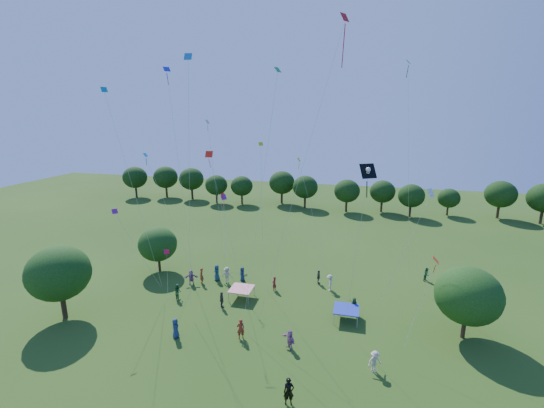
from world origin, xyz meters
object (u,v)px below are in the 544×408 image
Objects in this scene: tent_red_stripe at (241,289)px; man_in_black at (289,392)px; near_tree_east at (468,296)px; pirate_kite at (367,176)px; near_tree_north at (158,244)px; red_high_kite at (327,82)px; tent_blue at (346,309)px; near_tree_west at (59,273)px.

man_in_black is at bearing -59.12° from tent_red_stripe.
pirate_kite reaches higher than near_tree_east.
man_in_black is (-12.51, -10.45, -2.87)m from near_tree_east.
near_tree_north is 0.39× the size of pirate_kite.
red_high_kite is at bearing 130.50° from pirate_kite.
pirate_kite is at bearing 37.87° from man_in_black.
tent_blue is (-9.48, 0.35, -2.77)m from near_tree_east.
near_tree_west is at bearing -166.65° from tent_blue.
pirate_kite reaches higher than near_tree_north.
pirate_kite is at bearing -78.53° from tent_blue.
near_tree_west is at bearing -104.76° from near_tree_north.
man_in_black is at bearing -124.40° from pirate_kite.
man_in_black reaches higher than tent_red_stripe.
pirate_kite reaches higher than tent_blue.
tent_blue is 13.84m from pirate_kite.
man_in_black is at bearing -140.11° from near_tree_east.
near_tree_north is 27.09m from pirate_kite.
red_high_kite reaches higher than near_tree_north.
near_tree_north is at bearing 161.96° from red_high_kite.
tent_red_stripe is at bearing 175.00° from near_tree_east.
tent_blue is at bearing -7.65° from tent_red_stripe.
near_tree_east is (34.15, 5.51, -0.56)m from near_tree_west.
pirate_kite reaches higher than near_tree_west.
man_in_black is (-3.02, -10.80, -0.10)m from tent_blue.
near_tree_west is 0.29× the size of red_high_kite.
tent_red_stripe is 1.17× the size of man_in_black.
pirate_kite is at bearing -24.11° from near_tree_north.
man_in_black reaches higher than tent_blue.
pirate_kite is (11.31, -6.31, 12.90)m from tent_red_stripe.
pirate_kite is (4.02, 5.87, 13.00)m from man_in_black.
pirate_kite is (25.67, 0.93, 9.58)m from near_tree_west.
red_high_kite is at bearing -18.04° from near_tree_north.
near_tree_west is 11.53m from near_tree_north.
tent_blue is 11.21m from man_in_black.
near_tree_east is 2.78× the size of tent_red_stripe.
tent_red_stripe is 1.00× the size of tent_blue.
tent_blue is at bearing 101.47° from pirate_kite.
near_tree_east is 3.27× the size of man_in_black.
red_high_kite is at bearing -176.40° from near_tree_east.
near_tree_east is at bearing -2.09° from tent_blue.
tent_red_stripe is 14.20m from man_in_black.
near_tree_east is (31.23, -5.60, 0.49)m from near_tree_north.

